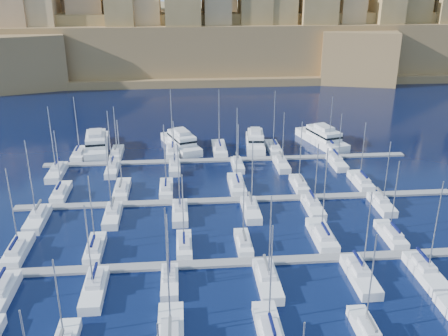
{
  "coord_description": "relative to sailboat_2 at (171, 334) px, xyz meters",
  "views": [
    {
      "loc": [
        -10.67,
        -76.12,
        40.95
      ],
      "look_at": [
        -3.34,
        6.0,
        8.44
      ],
      "focal_mm": 40.0,
      "sensor_mm": 36.0,
      "label": 1
    }
  ],
  "objects": [
    {
      "name": "sailboat_24",
      "position": [
        -21.81,
        43.21,
        -0.05
      ],
      "size": [
        2.67,
        8.89,
        13.5
      ],
      "color": "white",
      "rests_on": "ground"
    },
    {
      "name": "sailboat_46",
      "position": [
        24.22,
        54.63,
        -0.05
      ],
      "size": [
        2.61,
        8.72,
        13.13
      ],
      "color": "white",
      "rests_on": "ground"
    },
    {
      "name": "sailboat_20",
      "position": [
        -0.26,
        11.01,
        -0.07
      ],
      "size": [
        2.39,
        7.96,
        11.72
      ],
      "color": "white",
      "rests_on": "ground"
    },
    {
      "name": "sailboat_14",
      "position": [
        1.9,
        20.79,
        -0.06
      ],
      "size": [
        2.41,
        8.03,
        12.88
      ],
      "color": "white",
      "rests_on": "ground"
    },
    {
      "name": "sailboat_33",
      "position": [
        14.16,
        32.33,
        -0.03
      ],
      "size": [
        2.8,
        9.34,
        14.42
      ],
      "color": "white",
      "rests_on": "ground"
    },
    {
      "name": "sailboat_16",
      "position": [
        24.47,
        21.87,
        -0.01
      ],
      "size": [
        3.07,
        10.23,
        16.0
      ],
      "color": "white",
      "rests_on": "ground"
    },
    {
      "name": "sailboat_2",
      "position": [
        0.0,
        0.0,
        0.0
      ],
      "size": [
        3.15,
        10.49,
        17.49
      ],
      "color": "white",
      "rests_on": "ground"
    },
    {
      "name": "sailboat_35",
      "position": [
        38.74,
        32.6,
        -0.05
      ],
      "size": [
        2.64,
        8.78,
        13.41
      ],
      "color": "white",
      "rests_on": "ground"
    },
    {
      "name": "sailboat_38",
      "position": [
        -0.19,
        65.9,
        -0.01
      ],
      "size": [
        3.09,
        10.28,
        15.87
      ],
      "color": "white",
      "rests_on": "ground"
    },
    {
      "name": "sailboat_13",
      "position": [
        -11.98,
        21.03,
        -0.05
      ],
      "size": [
        2.55,
        8.51,
        13.04
      ],
      "color": "white",
      "rests_on": "ground"
    },
    {
      "name": "sailboat_44",
      "position": [
        0.33,
        54.9,
        -0.07
      ],
      "size": [
        2.45,
        8.17,
        11.71
      ],
      "color": "white",
      "rests_on": "ground"
    },
    {
      "name": "pontoon_far",
      "position": [
        12.74,
        59.88,
        -0.58
      ],
      "size": [
        84.0,
        2.0,
        0.4
      ],
      "primitive_type": "cube",
      "color": "slate",
      "rests_on": "ground"
    },
    {
      "name": "motor_yacht_b",
      "position": [
        1.91,
        69.5,
        0.94
      ],
      "size": [
        10.35,
        17.58,
        5.25
      ],
      "color": "white",
      "rests_on": "ground"
    },
    {
      "name": "sailboat_27",
      "position": [
        12.88,
        43.76,
        -0.01
      ],
      "size": [
        3.0,
        10.01,
        16.91
      ],
      "color": "white",
      "rests_on": "ground"
    },
    {
      "name": "sailboat_37",
      "position": [
        -13.44,
        65.23,
        -0.06
      ],
      "size": [
        2.68,
        8.93,
        12.23
      ],
      "color": "white",
      "rests_on": "ground"
    },
    {
      "name": "sailboat_42",
      "position": [
        -24.98,
        54.07,
        -0.02
      ],
      "size": [
        2.96,
        9.86,
        15.72
      ],
      "color": "white",
      "rests_on": "ground"
    },
    {
      "name": "pontoon_mid_far",
      "position": [
        12.74,
        37.88,
        -0.58
      ],
      "size": [
        84.0,
        2.0,
        0.4
      ],
      "primitive_type": "cube",
      "color": "slate",
      "rests_on": "ground"
    },
    {
      "name": "sailboat_12",
      "position": [
        -23.8,
        21.51,
        -0.03
      ],
      "size": [
        2.85,
        9.5,
        14.46
      ],
      "color": "white",
      "rests_on": "ground"
    },
    {
      "name": "sailboat_29",
      "position": [
        38.59,
        43.47,
        -0.04
      ],
      "size": [
        2.82,
        9.41,
        13.37
      ],
      "color": "white",
      "rests_on": "ground"
    },
    {
      "name": "sailboat_47",
      "position": [
        36.94,
        54.53,
        -0.05
      ],
      "size": [
        2.68,
        8.93,
        12.55
      ],
      "color": "white",
      "rests_on": "ground"
    },
    {
      "name": "sailboat_23",
      "position": [
        36.38,
        10.11,
        -0.02
      ],
      "size": [
        2.94,
        9.79,
        15.45
      ],
      "color": "white",
      "rests_on": "ground"
    },
    {
      "name": "sailboat_30",
      "position": [
        -23.51,
        32.18,
        -0.02
      ],
      "size": [
        2.89,
        9.63,
        15.66
      ],
      "color": "white",
      "rests_on": "ground"
    },
    {
      "name": "sailboat_3",
      "position": [
        11.84,
        -0.37,
        -0.03
      ],
      "size": [
        2.92,
        9.75,
        14.99
      ],
      "color": "white",
      "rests_on": "ground"
    },
    {
      "name": "sailboat_41",
      "position": [
        38.18,
        64.86,
        -0.05
      ],
      "size": [
        2.45,
        8.17,
        13.63
      ],
      "color": "white",
      "rests_on": "ground"
    },
    {
      "name": "sailboat_15",
      "position": [
        11.33,
        20.65,
        -0.08
      ],
      "size": [
        2.32,
        7.75,
        11.29
      ],
      "color": "white",
      "rests_on": "ground"
    },
    {
      "name": "motor_yacht_d",
      "position": [
        37.76,
        69.96,
        0.94
      ],
      "size": [
        10.04,
        18.61,
        5.25
      ],
      "color": "white",
      "rests_on": "ground"
    },
    {
      "name": "sailboat_25",
      "position": [
        -10.05,
        43.45,
        -0.03
      ],
      "size": [
        2.81,
        9.37,
        15.19
      ],
      "color": "white",
      "rests_on": "ground"
    },
    {
      "name": "sailboat_22",
      "position": [
        26.72,
        10.02,
        -0.03
      ],
      "size": [
        2.99,
        9.96,
        14.37
      ],
      "color": "white",
      "rests_on": "ground"
    },
    {
      "name": "fortified_city",
      "position": [
        12.55,
        183.14,
        13.96
      ],
      "size": [
        460.0,
        108.95,
        59.52
      ],
      "color": "brown",
      "rests_on": "ground"
    },
    {
      "name": "sailboat_39",
      "position": [
        11.12,
        66.12,
        -0.01
      ],
      "size": [
        3.22,
        10.74,
        15.57
      ],
      "color": "white",
      "rests_on": "ground"
    },
    {
      "name": "motor_yacht_c",
      "position": [
        20.29,
        68.34,
        0.94
      ],
      "size": [
        5.86,
        14.87,
        5.25
      ],
      "color": "white",
      "rests_on": "ground"
    },
    {
      "name": "sailboat_28",
      "position": [
        25.56,
        42.94,
        -0.04
      ],
      "size": [
        2.5,
        8.33,
        14.09
      ],
      "color": "white",
      "rests_on": "ground"
    },
    {
      "name": "pontoon_mid_near",
      "position": [
        12.74,
        15.88,
        -0.58
      ],
      "size": [
        84.0,
        2.0,
        0.4
      ],
      "primitive_type": "cube",
      "color": "slate",
      "rests_on": "ground"
    },
    {
      "name": "sailboat_36",
      "position": [
        -22.23,
        65.33,
        -0.03
      ],
      "size": [
        2.74,
        9.12,
        14.67
      ],
      "color": "white",
      "rests_on": "ground"
    },
    {
      "name": "sailboat_43",
      "position": [
        -13.25,
        54.76,
        -0.04
      ],
      "size": [
        2.54,
        8.45,
        14.31
      ],
      "color": "white",
      "rests_on": "ground"
    },
    {
      "name": "sailboat_40",
      "position": [
        24.43,
        65.6,
        -0.03
      ],
      "size": [
        2.9,
        9.68,
        15.09
      ],
      "color": "white",
      "rests_on": "ground"
    },
    {
      "name": "sailboat_34",
      "position": [
        25.75,
        32.56,
        -0.05
      ],
      "size": [
        2.66,
        8.87,
        13.46
      ],
      "color": "white",
      "rests_on": "ground"
    },
    {
      "name": "sailboat_17",
      "position": [
        35.82,
        21.12,
        -0.05
      ],
      "size": [
        2.61,
        8.7,
        13.78
      ],
      "color": "white",
      "rests_on": "ground"
    },
    {
      "name": "sailboat_21",
      "position": [
        13.4,
        10.1,
        -0.03
      ],
      "size": [
        2.94,
        9.8,
        14.32
      ],
      "color": "white",
      "rests_on": "ground"
    },
    {
      "name": "sailboat_19",
      "position": [
        -10.43,
        10.18,
        -0.04
      ],
      "size": [
        2.89,
        9.64,
        14.0
      ],
      "color": "white",
      "rests_on": "ground"
    },
    {
      "name": "sailboat_45",
      "position": [
        14.34,
        55.06,
        -0.08
      ],
      "size": [
        2.36,
        7.86,
        10.54
      ],
      "color": "white",
      "rests_on": "ground"
    },
    {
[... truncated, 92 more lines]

